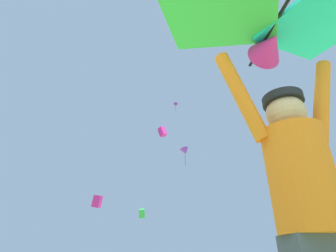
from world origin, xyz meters
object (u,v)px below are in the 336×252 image
at_px(distant_kite_magenta_far_center, 162,132).
at_px(distant_kite_magenta_high_right, 97,201).
at_px(held_stunt_kite, 271,25).
at_px(distant_kite_green_mid_left, 142,213).
at_px(distant_kite_purple_low_right, 185,151).
at_px(distant_kite_purple_low_left, 176,105).
at_px(kite_flyer_person, 309,210).

bearing_deg(distant_kite_magenta_far_center, distant_kite_magenta_high_right, -131.90).
xyz_separation_m(held_stunt_kite, distant_kite_magenta_far_center, (7.87, 33.35, 15.90)).
xyz_separation_m(distant_kite_green_mid_left, distant_kite_purple_low_right, (7.18, 6.89, 9.96)).
distance_m(distant_kite_green_mid_left, distant_kite_purple_low_left, 18.65).
bearing_deg(distant_kite_purple_low_left, distant_kite_magenta_far_center, 121.98).
relative_size(kite_flyer_person, distant_kite_magenta_far_center, 1.17).
height_order(held_stunt_kite, distant_kite_magenta_high_right, distant_kite_magenta_high_right).
bearing_deg(distant_kite_green_mid_left, distant_kite_purple_low_left, 46.23).
bearing_deg(distant_kite_purple_low_left, kite_flyer_person, -106.66).
relative_size(held_stunt_kite, distant_kite_purple_low_left, 1.10).
height_order(kite_flyer_person, distant_kite_purple_low_right, distant_kite_purple_low_right).
height_order(held_stunt_kite, distant_kite_green_mid_left, distant_kite_green_mid_left).
bearing_deg(kite_flyer_person, distant_kite_magenta_high_right, 91.45).
relative_size(distant_kite_green_mid_left, distant_kite_magenta_high_right, 0.80).
xyz_separation_m(kite_flyer_person, held_stunt_kite, (-0.01, -0.07, 1.23)).
bearing_deg(distant_kite_green_mid_left, distant_kite_purple_low_right, 43.84).
height_order(held_stunt_kite, distant_kite_purple_low_right, distant_kite_purple_low_right).
height_order(distant_kite_magenta_high_right, distant_kite_purple_low_right, distant_kite_purple_low_right).
distance_m(distant_kite_green_mid_left, distant_kite_magenta_far_center, 15.99).
height_order(distant_kite_purple_low_right, distant_kite_magenta_far_center, distant_kite_magenta_far_center).
height_order(kite_flyer_person, held_stunt_kite, held_stunt_kite).
relative_size(kite_flyer_person, held_stunt_kite, 1.13).
bearing_deg(distant_kite_purple_low_right, held_stunt_kite, -108.80).
distance_m(held_stunt_kite, distant_kite_magenta_high_right, 24.16).
bearing_deg(distant_kite_purple_low_left, held_stunt_kite, -106.64).
distance_m(kite_flyer_person, distant_kite_green_mid_left, 25.85).
xyz_separation_m(held_stunt_kite, distant_kite_purple_low_right, (10.98, 32.23, 12.63)).
xyz_separation_m(distant_kite_purple_low_left, distant_kite_magenta_far_center, (-1.42, 2.28, -3.65)).
distance_m(kite_flyer_person, distant_kite_magenta_far_center, 38.25).
height_order(kite_flyer_person, distant_kite_purple_low_left, distant_kite_purple_low_left).
distance_m(kite_flyer_person, distant_kite_purple_low_right, 36.70).
relative_size(kite_flyer_person, distant_kite_purple_low_right, 0.68).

